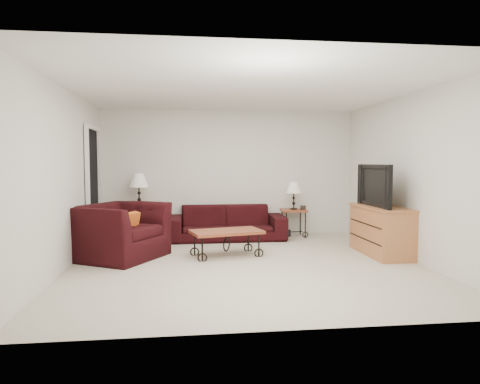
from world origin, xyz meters
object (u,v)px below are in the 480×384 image
Objects in this scene: side_table_left at (140,223)px; backpack at (284,230)px; side_table_right at (293,223)px; lamp_left at (139,190)px; tv_stand at (381,230)px; armchair at (119,231)px; television at (381,185)px; sofa at (226,223)px; lamp_right at (294,196)px; coffee_table at (227,243)px.

side_table_left reaches higher than backpack.
side_table_right is 0.55m from backpack.
lamp_left is 0.49× the size of tv_stand.
television is at bearing -63.13° from armchair.
lamp_right is at bearing 7.58° from sofa.
sofa is 2.26m from armchair.
tv_stand reaches higher than sofa.
sofa is at bearing 155.38° from backpack.
lamp_right reaches higher than sofa.
armchair is (-3.13, -1.57, 0.14)m from side_table_right.
side_table_left is 3.03m from lamp_right.
lamp_right is (0.00, 0.00, 0.54)m from side_table_right.
lamp_left reaches higher than lamp_right.
coffee_table is 0.85× the size of armchair.
lamp_right is at bearing 0.00° from lamp_left.
lamp_right is 0.50× the size of coffee_table.
sofa is 1.45m from lamp_right.
tv_stand is 1.87m from backpack.
side_table_left is at bearing 173.74° from sofa.
armchair is (-1.78, -1.39, 0.09)m from sofa.
side_table_left is at bearing 180.00° from side_table_right.
tv_stand is at bearing -24.54° from lamp_left.
television is (0.96, -1.81, 0.84)m from side_table_right.
sofa is 1.73× the size of armchair.
side_table_right is 0.42× the size of armchair.
lamp_left is 1.66m from armchair.
coffee_table is 2.73× the size of backpack.
television is (-0.02, 0.00, 0.72)m from tv_stand.
side_table_right is 0.47× the size of television.
armchair is at bearing -168.34° from backpack.
lamp_left is at bearing 180.00° from lamp_right.
side_table_right is at bearing 47.66° from coffee_table.
side_table_right is (1.35, 0.18, -0.05)m from sofa.
lamp_left is 2.83m from backpack.
side_table_right is at bearing -152.18° from television.
television reaches higher than tv_stand.
side_table_right is 0.50× the size of coffee_table.
lamp_right is 3.52m from armchair.
backpack is at bearing -137.16° from television.
side_table_right is 0.42× the size of tv_stand.
lamp_right is at bearing -33.10° from armchair.
television is at bearing -56.97° from backpack.
television is (2.31, -1.63, 0.78)m from sofa.
tv_stand is (4.11, -0.24, -0.03)m from armchair.
side_table_right is at bearing 47.06° from backpack.
side_table_left is 0.49× the size of armchair.
tv_stand reaches higher than side_table_left.
tv_stand is at bearing -35.03° from sofa.
tv_stand is 3.23× the size of backpack.
lamp_left is 4.40m from tv_stand.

